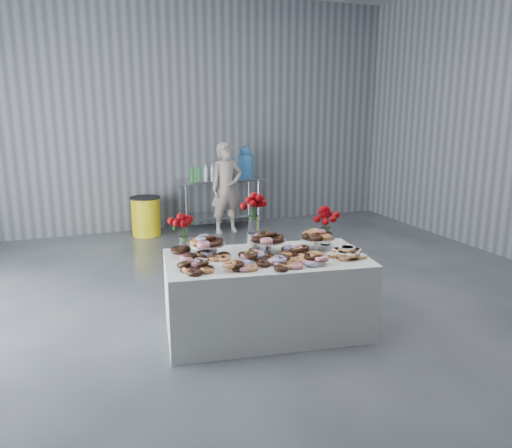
{
  "coord_description": "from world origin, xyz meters",
  "views": [
    {
      "loc": [
        -1.84,
        -4.22,
        2.16
      ],
      "look_at": [
        -0.07,
        0.42,
        0.97
      ],
      "focal_mm": 35.0,
      "sensor_mm": 36.0,
      "label": 1
    }
  ],
  "objects_px": {
    "display_table": "(266,294)",
    "prep_table": "(219,194)",
    "water_jug": "(246,163)",
    "person": "(227,188)",
    "trash_barrel": "(146,216)"
  },
  "relations": [
    {
      "from": "display_table",
      "to": "water_jug",
      "type": "xyz_separation_m",
      "value": [
        1.27,
        4.13,
        0.77
      ]
    },
    {
      "from": "prep_table",
      "to": "display_table",
      "type": "bearing_deg",
      "value": -100.56
    },
    {
      "from": "prep_table",
      "to": "person",
      "type": "relative_size",
      "value": 0.97
    },
    {
      "from": "water_jug",
      "to": "trash_barrel",
      "type": "xyz_separation_m",
      "value": [
        -1.79,
        0.0,
        -0.82
      ]
    },
    {
      "from": "person",
      "to": "prep_table",
      "type": "bearing_deg",
      "value": 92.7
    },
    {
      "from": "water_jug",
      "to": "trash_barrel",
      "type": "bearing_deg",
      "value": 180.0
    },
    {
      "from": "display_table",
      "to": "prep_table",
      "type": "distance_m",
      "value": 4.21
    },
    {
      "from": "display_table",
      "to": "prep_table",
      "type": "bearing_deg",
      "value": 79.44
    },
    {
      "from": "person",
      "to": "trash_barrel",
      "type": "bearing_deg",
      "value": 161.47
    },
    {
      "from": "display_table",
      "to": "person",
      "type": "xyz_separation_m",
      "value": [
        0.82,
        3.83,
        0.4
      ]
    },
    {
      "from": "water_jug",
      "to": "trash_barrel",
      "type": "height_order",
      "value": "water_jug"
    },
    {
      "from": "water_jug",
      "to": "prep_table",
      "type": "bearing_deg",
      "value": 180.0
    },
    {
      "from": "display_table",
      "to": "person",
      "type": "relative_size",
      "value": 1.23
    },
    {
      "from": "display_table",
      "to": "trash_barrel",
      "type": "relative_size",
      "value": 2.9
    },
    {
      "from": "prep_table",
      "to": "water_jug",
      "type": "relative_size",
      "value": 2.71
    }
  ]
}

